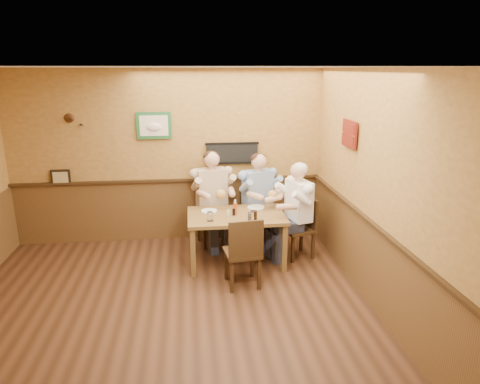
{
  "coord_description": "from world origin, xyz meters",
  "views": [
    {
      "loc": [
        0.35,
        -4.4,
        2.79
      ],
      "look_at": [
        1.04,
        1.38,
        1.1
      ],
      "focal_mm": 32.0,
      "sensor_mm": 36.0,
      "label": 1
    }
  ],
  "objects_px": {
    "diner_blue_polo": "(257,204)",
    "pepper_shaker": "(234,212)",
    "dining_table": "(236,220)",
    "salt_shaker": "(228,213)",
    "chair_right_end": "(298,228)",
    "chair_near_side": "(242,251)",
    "water_glass_left": "(210,216)",
    "water_glass_mid": "(251,217)",
    "cola_tumbler": "(254,215)",
    "chair_back_left": "(212,215)",
    "hot_sauce_bottle": "(235,208)",
    "chair_back_right": "(257,216)",
    "diner_white_elder": "(298,216)",
    "diner_tan_shirt": "(212,203)"
  },
  "relations": [
    {
      "from": "chair_near_side",
      "to": "hot_sauce_bottle",
      "type": "bearing_deg",
      "value": -95.1
    },
    {
      "from": "hot_sauce_bottle",
      "to": "salt_shaker",
      "type": "distance_m",
      "value": 0.13
    },
    {
      "from": "chair_right_end",
      "to": "diner_blue_polo",
      "type": "height_order",
      "value": "diner_blue_polo"
    },
    {
      "from": "cola_tumbler",
      "to": "diner_blue_polo",
      "type": "bearing_deg",
      "value": 77.58
    },
    {
      "from": "chair_back_left",
      "to": "hot_sauce_bottle",
      "type": "bearing_deg",
      "value": -82.02
    },
    {
      "from": "cola_tumbler",
      "to": "chair_back_left",
      "type": "bearing_deg",
      "value": 118.77
    },
    {
      "from": "chair_back_left",
      "to": "diner_blue_polo",
      "type": "relative_size",
      "value": 0.72
    },
    {
      "from": "salt_shaker",
      "to": "chair_right_end",
      "type": "bearing_deg",
      "value": 7.15
    },
    {
      "from": "chair_right_end",
      "to": "hot_sauce_bottle",
      "type": "relative_size",
      "value": 4.56
    },
    {
      "from": "diner_white_elder",
      "to": "hot_sauce_bottle",
      "type": "distance_m",
      "value": 0.98
    },
    {
      "from": "chair_back_right",
      "to": "diner_blue_polo",
      "type": "distance_m",
      "value": 0.2
    },
    {
      "from": "diner_blue_polo",
      "to": "water_glass_left",
      "type": "bearing_deg",
      "value": -151.74
    },
    {
      "from": "chair_near_side",
      "to": "hot_sauce_bottle",
      "type": "distance_m",
      "value": 0.78
    },
    {
      "from": "chair_back_right",
      "to": "cola_tumbler",
      "type": "distance_m",
      "value": 0.98
    },
    {
      "from": "dining_table",
      "to": "diner_blue_polo",
      "type": "xyz_separation_m",
      "value": [
        0.42,
        0.67,
        0.02
      ]
    },
    {
      "from": "diner_tan_shirt",
      "to": "salt_shaker",
      "type": "xyz_separation_m",
      "value": [
        0.19,
        -0.8,
        0.09
      ]
    },
    {
      "from": "chair_near_side",
      "to": "diner_tan_shirt",
      "type": "bearing_deg",
      "value": -84.28
    },
    {
      "from": "dining_table",
      "to": "salt_shaker",
      "type": "relative_size",
      "value": 17.08
    },
    {
      "from": "water_glass_mid",
      "to": "hot_sauce_bottle",
      "type": "relative_size",
      "value": 0.63
    },
    {
      "from": "chair_back_left",
      "to": "diner_white_elder",
      "type": "height_order",
      "value": "diner_white_elder"
    },
    {
      "from": "chair_back_right",
      "to": "water_glass_mid",
      "type": "height_order",
      "value": "chair_back_right"
    },
    {
      "from": "dining_table",
      "to": "diner_tan_shirt",
      "type": "bearing_deg",
      "value": 112.83
    },
    {
      "from": "dining_table",
      "to": "salt_shaker",
      "type": "bearing_deg",
      "value": -155.9
    },
    {
      "from": "diner_white_elder",
      "to": "cola_tumbler",
      "type": "distance_m",
      "value": 0.8
    },
    {
      "from": "chair_right_end",
      "to": "dining_table",
      "type": "bearing_deg",
      "value": -100.78
    },
    {
      "from": "diner_tan_shirt",
      "to": "water_glass_left",
      "type": "distance_m",
      "value": 0.98
    },
    {
      "from": "diner_tan_shirt",
      "to": "pepper_shaker",
      "type": "relative_size",
      "value": 14.16
    },
    {
      "from": "water_glass_left",
      "to": "hot_sauce_bottle",
      "type": "height_order",
      "value": "hot_sauce_bottle"
    },
    {
      "from": "diner_white_elder",
      "to": "water_glass_mid",
      "type": "height_order",
      "value": "diner_white_elder"
    },
    {
      "from": "cola_tumbler",
      "to": "water_glass_left",
      "type": "bearing_deg",
      "value": 179.55
    },
    {
      "from": "chair_back_right",
      "to": "salt_shaker",
      "type": "height_order",
      "value": "chair_back_right"
    },
    {
      "from": "diner_blue_polo",
      "to": "water_glass_mid",
      "type": "relative_size",
      "value": 10.65
    },
    {
      "from": "chair_back_left",
      "to": "hot_sauce_bottle",
      "type": "height_order",
      "value": "chair_back_left"
    },
    {
      "from": "water_glass_mid",
      "to": "diner_blue_polo",
      "type": "bearing_deg",
      "value": 75.77
    },
    {
      "from": "diner_white_elder",
      "to": "salt_shaker",
      "type": "xyz_separation_m",
      "value": [
        -1.07,
        -0.13,
        0.13
      ]
    },
    {
      "from": "chair_near_side",
      "to": "water_glass_left",
      "type": "xyz_separation_m",
      "value": [
        -0.39,
        0.48,
        0.33
      ]
    },
    {
      "from": "chair_right_end",
      "to": "salt_shaker",
      "type": "bearing_deg",
      "value": -98.42
    },
    {
      "from": "chair_right_end",
      "to": "cola_tumbler",
      "type": "distance_m",
      "value": 0.86
    },
    {
      "from": "diner_blue_polo",
      "to": "water_glass_mid",
      "type": "bearing_deg",
      "value": -123.9
    },
    {
      "from": "diner_blue_polo",
      "to": "pepper_shaker",
      "type": "height_order",
      "value": "diner_blue_polo"
    },
    {
      "from": "pepper_shaker",
      "to": "water_glass_mid",
      "type": "bearing_deg",
      "value": -54.05
    },
    {
      "from": "diner_tan_shirt",
      "to": "salt_shaker",
      "type": "height_order",
      "value": "diner_tan_shirt"
    },
    {
      "from": "chair_right_end",
      "to": "chair_near_side",
      "type": "distance_m",
      "value": 1.23
    },
    {
      "from": "dining_table",
      "to": "chair_right_end",
      "type": "relative_size",
      "value": 1.51
    },
    {
      "from": "diner_white_elder",
      "to": "cola_tumbler",
      "type": "xyz_separation_m",
      "value": [
        -0.72,
        -0.31,
        0.15
      ]
    },
    {
      "from": "water_glass_mid",
      "to": "hot_sauce_bottle",
      "type": "xyz_separation_m",
      "value": [
        -0.18,
        0.31,
        0.04
      ]
    },
    {
      "from": "chair_near_side",
      "to": "hot_sauce_bottle",
      "type": "xyz_separation_m",
      "value": [
        -0.02,
        0.69,
        0.37
      ]
    },
    {
      "from": "chair_right_end",
      "to": "diner_white_elder",
      "type": "relative_size",
      "value": 0.7
    },
    {
      "from": "hot_sauce_bottle",
      "to": "salt_shaker",
      "type": "bearing_deg",
      "value": -159.34
    },
    {
      "from": "chair_right_end",
      "to": "diner_tan_shirt",
      "type": "bearing_deg",
      "value": -133.33
    }
  ]
}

